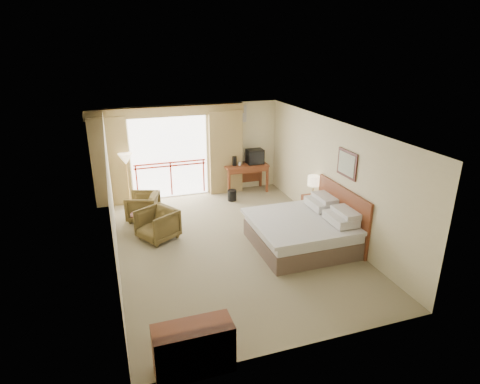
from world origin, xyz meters
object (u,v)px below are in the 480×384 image
object	(u,v)px
side_table	(140,220)
floor_lamp	(126,161)
armchair_near	(159,238)
armchair_far	(144,219)
bed	(303,231)
dresser	(194,349)
wastebasket	(232,195)
table_lamp	(314,181)
desk	(245,170)
nightstand	(313,209)
tv	(255,157)

from	to	relation	value
side_table	floor_lamp	size ratio (longest dim) A/B	0.33
side_table	armchair_near	bearing A→B (deg)	-52.80
armchair_far	side_table	distance (m)	0.86
bed	armchair_far	xyz separation A→B (m)	(-3.27, 2.63, -0.38)
dresser	wastebasket	bearing A→B (deg)	70.46
wastebasket	bed	bearing A→B (deg)	-77.67
table_lamp	armchair_far	bearing A→B (deg)	161.46
table_lamp	side_table	distance (m)	4.39
armchair_far	dresser	bearing A→B (deg)	21.20
bed	desk	world-z (taller)	bed
desk	floor_lamp	size ratio (longest dim) A/B	0.87
bed	dresser	xyz separation A→B (m)	(-3.12, -2.84, -0.01)
wastebasket	dresser	bearing A→B (deg)	-112.05
desk	armchair_near	world-z (taller)	desk
floor_lamp	nightstand	bearing A→B (deg)	-29.65
tv	bed	bearing A→B (deg)	-113.54
desk	tv	world-z (taller)	tv
table_lamp	dresser	distance (m)	5.75
tv	armchair_far	bearing A→B (deg)	178.06
nightstand	tv	distance (m)	2.77
armchair_near	floor_lamp	distance (m)	2.70
desk	tv	size ratio (longest dim) A/B	2.69
desk	wastebasket	distance (m)	1.06
wastebasket	table_lamp	bearing A→B (deg)	-50.67
armchair_far	armchair_near	world-z (taller)	armchair_near
tv	side_table	size ratio (longest dim) A/B	0.99
nightstand	dresser	bearing A→B (deg)	-133.19
armchair_near	side_table	size ratio (longest dim) A/B	1.63
nightstand	floor_lamp	world-z (taller)	floor_lamp
tv	wastebasket	world-z (taller)	tv
tv	armchair_near	xyz separation A→B (m)	(-3.30, -2.38, -1.08)
side_table	wastebasket	bearing A→B (deg)	25.60
bed	table_lamp	distance (m)	1.67
wastebasket	armchair_far	size ratio (longest dim) A/B	0.41
desk	dresser	size ratio (longest dim) A/B	1.20
nightstand	desk	distance (m)	2.83
wastebasket	armchair_far	bearing A→B (deg)	-168.51
nightstand	armchair_near	bearing A→B (deg)	178.62
table_lamp	wastebasket	bearing A→B (deg)	129.33
side_table	bed	bearing A→B (deg)	-28.54
nightstand	table_lamp	distance (m)	0.74
bed	desk	distance (m)	3.85
floor_lamp	dresser	xyz separation A→B (m)	(0.43, -6.55, -0.94)
table_lamp	floor_lamp	size ratio (longest dim) A/B	0.35
dresser	armchair_far	bearing A→B (deg)	94.11
table_lamp	floor_lamp	distance (m)	5.08
nightstand	armchair_near	world-z (taller)	nightstand
tv	wastebasket	size ratio (longest dim) A/B	1.53
table_lamp	armchair_far	distance (m)	4.50
armchair_far	desk	bearing A→B (deg)	130.17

